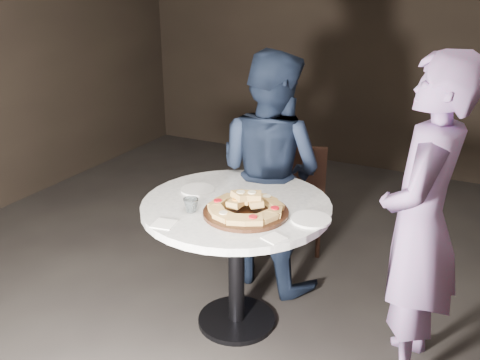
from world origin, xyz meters
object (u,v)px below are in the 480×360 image
object	(u,v)px
table	(236,227)
chair_far	(297,190)
serving_board	(246,212)
focaccia_pile	(246,205)
water_glass	(191,205)
diner_teal	(420,225)
diner_navy	(270,171)

from	to	relation	value
table	chair_far	distance (m)	1.10
serving_board	focaccia_pile	world-z (taller)	focaccia_pile
table	water_glass	xyz separation A→B (m)	(-0.17, -0.23, 0.20)
table	focaccia_pile	world-z (taller)	focaccia_pile
table	diner_teal	world-z (taller)	diner_teal
water_glass	chair_far	world-z (taller)	water_glass
serving_board	water_glass	size ratio (longest dim) A/B	5.54
table	focaccia_pile	distance (m)	0.27
serving_board	table	bearing A→B (deg)	136.40
water_glass	diner_navy	size ratio (longest dim) A/B	0.05
focaccia_pile	chair_far	size ratio (longest dim) A/B	0.47
table	diner_teal	size ratio (longest dim) A/B	0.74
water_glass	chair_far	size ratio (longest dim) A/B	0.09
water_glass	diner_teal	world-z (taller)	diner_teal
diner_navy	table	bearing A→B (deg)	108.08
table	diner_navy	xyz separation A→B (m)	(-0.05, 0.62, 0.15)
focaccia_pile	water_glass	world-z (taller)	focaccia_pile
focaccia_pile	water_glass	size ratio (longest dim) A/B	4.94
table	focaccia_pile	xyz separation A→B (m)	(0.12, -0.11, 0.22)
diner_navy	water_glass	bearing A→B (deg)	95.05
chair_far	table	bearing A→B (deg)	72.98
focaccia_pile	diner_navy	xyz separation A→B (m)	(-0.18, 0.73, -0.07)
serving_board	diner_teal	size ratio (longest dim) A/B	0.27
serving_board	diner_teal	world-z (taller)	diner_teal
diner_navy	chair_far	bearing A→B (deg)	-80.64
focaccia_pile	chair_far	world-z (taller)	focaccia_pile
serving_board	chair_far	xyz separation A→B (m)	(-0.15, 1.21, -0.33)
diner_teal	serving_board	bearing A→B (deg)	-76.28
serving_board	diner_teal	distance (m)	0.95
table	focaccia_pile	size ratio (longest dim) A/B	3.07
chair_far	focaccia_pile	bearing A→B (deg)	78.61
serving_board	focaccia_pile	distance (m)	0.04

